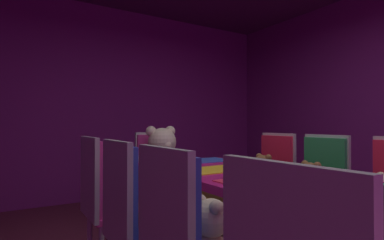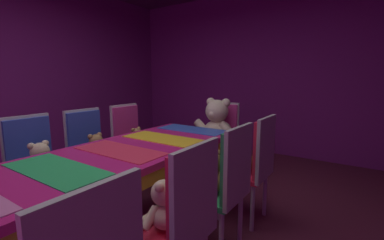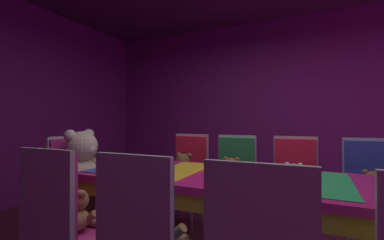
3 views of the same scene
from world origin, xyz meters
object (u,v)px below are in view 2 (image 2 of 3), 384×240
(teddy_left_2, at_px, (97,149))
(teddy_right_2, at_px, (211,174))
(banquet_table, at_px, (120,161))
(chair_right_3, at_px, (257,159))
(chair_left_2, at_px, (88,146))
(chair_right_2, at_px, (228,178))
(teddy_right_1, at_px, (163,207))
(teddy_right_3, at_px, (241,156))
(chair_left_3, at_px, (129,136))
(teddy_left_1, at_px, (41,162))
(teddy_left_3, at_px, (137,139))
(king_teddy_bear, at_px, (216,125))
(throne_chair, at_px, (222,131))
(chair_right_1, at_px, (184,213))
(chair_left_1, at_px, (33,159))

(teddy_left_2, relative_size, teddy_right_2, 0.91)
(banquet_table, height_order, chair_right_3, chair_right_3)
(chair_left_2, relative_size, chair_right_2, 1.00)
(teddy_right_1, relative_size, teddy_right_3, 0.90)
(teddy_right_1, bearing_deg, teddy_right_3, -89.51)
(teddy_left_2, xyz_separation_m, teddy_right_1, (1.38, -0.56, 0.00))
(teddy_right_1, bearing_deg, banquet_table, -22.22)
(teddy_right_3, bearing_deg, chair_left_3, -0.76)
(banquet_table, relative_size, chair_left_3, 2.46)
(teddy_right_2, bearing_deg, teddy_left_2, 0.75)
(teddy_right_3, bearing_deg, teddy_left_1, 39.24)
(teddy_left_3, distance_m, chair_right_3, 1.52)
(teddy_right_3, bearing_deg, chair_left_2, 20.31)
(king_teddy_bear, bearing_deg, chair_right_2, 32.09)
(teddy_right_2, distance_m, throne_chair, 1.60)
(teddy_left_1, height_order, teddy_left_3, teddy_left_1)
(teddy_left_3, distance_m, throne_chair, 1.13)
(teddy_left_2, height_order, chair_right_2, chair_right_2)
(banquet_table, xyz_separation_m, chair_right_1, (0.83, -0.28, -0.06))
(teddy_right_2, xyz_separation_m, teddy_right_3, (0.01, 0.54, 0.01))
(chair_right_2, bearing_deg, teddy_left_1, 21.01)
(teddy_left_1, distance_m, chair_left_2, 0.58)
(banquet_table, bearing_deg, chair_right_2, 20.27)
(teddy_right_1, xyz_separation_m, throne_chair, (-0.69, 2.04, 0.01))
(teddy_left_1, bearing_deg, chair_left_2, 104.37)
(teddy_right_1, bearing_deg, king_teddy_bear, -69.83)
(teddy_right_1, relative_size, king_teddy_bear, 0.50)
(teddy_left_1, distance_m, king_teddy_bear, 2.00)
(chair_left_2, bearing_deg, teddy_right_3, 20.31)
(banquet_table, xyz_separation_m, chair_left_2, (-0.83, 0.28, -0.06))
(teddy_right_1, bearing_deg, chair_left_1, -0.14)
(teddy_left_1, bearing_deg, banquet_table, 21.88)
(chair_right_1, relative_size, teddy_right_2, 2.93)
(chair_left_1, bearing_deg, banquet_table, 18.34)
(chair_left_3, bearing_deg, teddy_left_3, 0.00)
(chair_left_1, bearing_deg, chair_left_3, 89.99)
(chair_left_3, height_order, teddy_right_2, chair_left_3)
(chair_right_3, bearing_deg, teddy_right_1, 83.01)
(chair_left_2, distance_m, chair_right_1, 1.76)
(teddy_left_3, height_order, teddy_right_2, teddy_right_2)
(banquet_table, height_order, king_teddy_bear, king_teddy_bear)
(chair_left_2, bearing_deg, teddy_left_3, 76.49)
(teddy_left_2, relative_size, chair_right_2, 0.31)
(teddy_left_1, xyz_separation_m, chair_right_1, (1.52, -0.00, 0.00))
(banquet_table, height_order, teddy_right_1, teddy_right_1)
(banquet_table, height_order, teddy_left_2, teddy_left_2)
(chair_left_2, distance_m, throne_chair, 1.69)
(teddy_left_2, bearing_deg, banquet_table, -22.20)
(teddy_left_2, bearing_deg, chair_left_1, -104.73)
(banquet_table, distance_m, teddy_right_1, 0.75)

